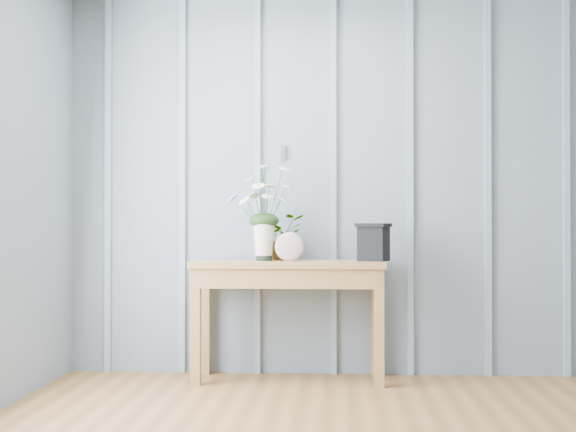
# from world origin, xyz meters

# --- Properties ---
(room_shell) EXTENTS (4.00, 4.50, 2.50)m
(room_shell) POSITION_xyz_m (-0.00, 0.92, 1.99)
(room_shell) COLOR gray
(room_shell) RESTS_ON ground
(sideboard) EXTENTS (1.20, 0.45, 0.75)m
(sideboard) POSITION_xyz_m (-0.53, 1.99, 0.64)
(sideboard) COLOR olive
(sideboard) RESTS_ON ground
(daisy_vase) EXTENTS (0.46, 0.35, 0.65)m
(daisy_vase) POSITION_xyz_m (-0.68, 1.98, 1.16)
(daisy_vase) COLOR black
(daisy_vase) RESTS_ON sideboard
(spider_plant) EXTENTS (0.35, 0.34, 0.29)m
(spider_plant) POSITION_xyz_m (-0.58, 2.12, 0.90)
(spider_plant) COLOR black
(spider_plant) RESTS_ON sideboard
(felt_disc_vessel) EXTENTS (0.18, 0.05, 0.18)m
(felt_disc_vessel) POSITION_xyz_m (-0.52, 1.94, 0.84)
(felt_disc_vessel) COLOR #8A4D5E
(felt_disc_vessel) RESTS_ON sideboard
(carved_box) EXTENTS (0.24, 0.22, 0.23)m
(carved_box) POSITION_xyz_m (-0.00, 1.98, 0.87)
(carved_box) COLOR black
(carved_box) RESTS_ON sideboard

